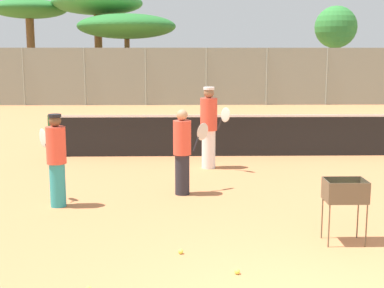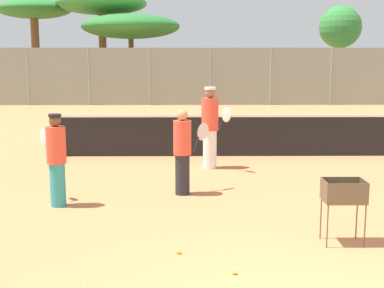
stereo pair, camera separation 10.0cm
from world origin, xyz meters
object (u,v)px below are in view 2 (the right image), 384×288
at_px(tennis_net, 234,135).
at_px(player_red_cap, 56,159).
at_px(ball_cart, 344,196).
at_px(player_yellow_shirt, 210,127).
at_px(parked_car, 367,88).
at_px(player_white_outfit, 183,151).

bearing_deg(tennis_net, player_red_cap, -127.33).
bearing_deg(ball_cart, player_red_cap, 156.67).
relative_size(player_yellow_shirt, parked_car, 0.44).
relative_size(ball_cart, parked_car, 0.21).
bearing_deg(tennis_net, parked_car, 61.62).
relative_size(tennis_net, parked_car, 2.23).
bearing_deg(player_red_cap, player_white_outfit, -108.87).
distance_m(player_white_outfit, player_yellow_shirt, 2.40).
distance_m(player_white_outfit, player_red_cap, 2.29).
relative_size(player_red_cap, player_yellow_shirt, 0.86).
bearing_deg(parked_car, ball_cart, -109.29).
height_order(tennis_net, player_red_cap, player_red_cap).
xyz_separation_m(player_white_outfit, ball_cart, (2.23, -2.65, -0.15)).
relative_size(player_white_outfit, parked_car, 0.38).
bearing_deg(player_yellow_shirt, player_red_cap, -79.83).
bearing_deg(parked_car, player_white_outfit, -116.75).
bearing_deg(player_white_outfit, ball_cart, -90.98).
distance_m(tennis_net, parked_car, 19.01).
bearing_deg(player_white_outfit, player_yellow_shirt, 34.24).
height_order(tennis_net, player_yellow_shirt, player_yellow_shirt).
height_order(player_white_outfit, parked_car, parked_car).
distance_m(tennis_net, player_yellow_shirt, 1.64).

